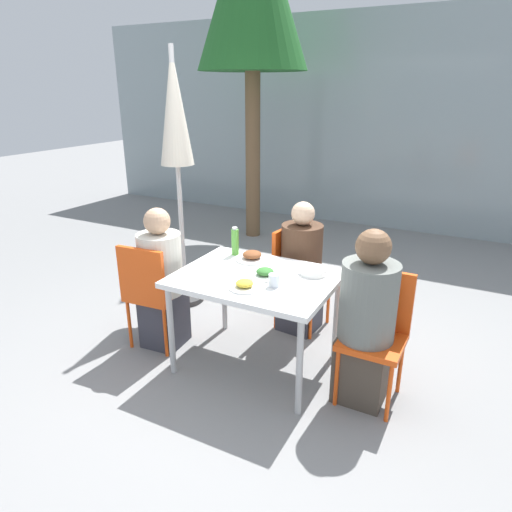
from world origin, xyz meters
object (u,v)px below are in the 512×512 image
object	(u,v)px
bottle	(235,241)
salad_bowl	(313,271)
drinking_cup	(274,280)
person_far	(301,272)
chair_far	(295,269)
chair_right	(376,326)
person_left	(162,283)
closed_umbrella	(175,125)
chair_left	(151,288)
person_right	(366,323)

from	to	relation	value
bottle	salad_bowl	world-z (taller)	bottle
salad_bowl	drinking_cup	bearing A→B (deg)	-116.40
person_far	salad_bowl	xyz separation A→B (m)	(0.28, -0.47, 0.23)
chair_far	bottle	world-z (taller)	bottle
chair_far	salad_bowl	distance (m)	0.67
bottle	drinking_cup	world-z (taller)	bottle
person_far	salad_bowl	bearing A→B (deg)	37.06
chair_right	chair_far	world-z (taller)	same
bottle	person_far	bearing A→B (deg)	40.55
person_left	chair_right	size ratio (longest dim) A/B	1.31
closed_umbrella	person_far	bearing A→B (deg)	0.15
drinking_cup	person_left	bearing A→B (deg)	177.43
chair_far	closed_umbrella	size ratio (longest dim) A/B	0.38
chair_right	drinking_cup	bearing A→B (deg)	15.46
closed_umbrella	salad_bowl	world-z (taller)	closed_umbrella
bottle	chair_right	bearing A→B (deg)	-11.59
closed_umbrella	salad_bowl	xyz separation A→B (m)	(1.49, -0.46, -0.93)
chair_right	person_left	bearing A→B (deg)	5.23
chair_left	bottle	size ratio (longest dim) A/B	3.88
chair_left	person_left	bearing A→B (deg)	57.98
person_left	bottle	world-z (taller)	person_left
chair_left	chair_right	xyz separation A→B (m)	(1.71, 0.21, 0.00)
chair_right	person_far	world-z (taller)	person_far
chair_far	person_far	xyz separation A→B (m)	(0.07, -0.06, 0.01)
chair_left	drinking_cup	bearing A→B (deg)	-2.24
chair_left	drinking_cup	world-z (taller)	chair_left
chair_left	closed_umbrella	distance (m)	1.46
closed_umbrella	chair_far	bearing A→B (deg)	3.10
bottle	drinking_cup	xyz separation A→B (m)	(0.54, -0.42, -0.07)
person_left	chair_right	distance (m)	1.67
person_left	person_right	distance (m)	1.62
person_left	bottle	xyz separation A→B (m)	(0.46, 0.38, 0.30)
closed_umbrella	drinking_cup	bearing A→B (deg)	-30.48
person_far	drinking_cup	xyz separation A→B (m)	(0.12, -0.79, 0.25)
chair_left	person_far	distance (m)	1.24
drinking_cup	person_far	bearing A→B (deg)	98.45
person_left	salad_bowl	bearing A→B (deg)	9.09
person_right	drinking_cup	bearing A→B (deg)	9.59
chair_far	drinking_cup	size ratio (longest dim) A/B	10.09
person_right	person_far	size ratio (longest dim) A/B	1.05
person_left	chair_left	bearing A→B (deg)	-122.02
person_right	closed_umbrella	xyz separation A→B (m)	(-1.95, 0.69, 1.13)
person_right	person_far	bearing A→B (deg)	-42.58
chair_far	person_far	distance (m)	0.10
chair_left	person_right	world-z (taller)	person_right
chair_left	closed_umbrella	world-z (taller)	closed_umbrella
person_left	person_right	size ratio (longest dim) A/B	0.96
chair_right	person_right	size ratio (longest dim) A/B	0.73
chair_right	drinking_cup	xyz separation A→B (m)	(-0.67, -0.18, 0.26)
person_left	salad_bowl	world-z (taller)	person_left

